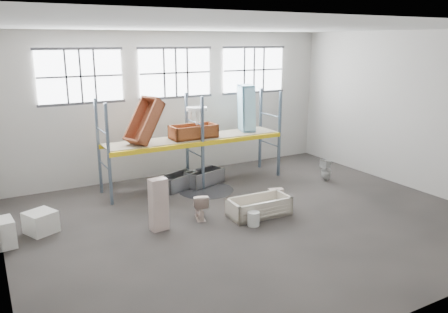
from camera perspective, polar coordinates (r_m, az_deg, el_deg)
floor at (r=12.16m, az=3.47°, el=-8.20°), size 12.00×10.00×0.10m
ceiling at (r=11.21m, az=3.89°, el=16.58°), size 12.00×10.00×0.10m
wall_back at (r=15.84m, az=-6.30°, el=6.71°), size 12.00×0.10×5.00m
wall_front at (r=7.79m, az=24.17°, el=-2.85°), size 12.00×0.10×5.00m
wall_right at (r=15.50m, az=22.94°, el=5.47°), size 0.10×10.00×5.00m
window_left at (r=14.68m, az=-18.00°, el=9.79°), size 2.60×0.04×1.60m
window_mid at (r=15.62m, az=-6.25°, el=10.66°), size 2.60×0.04×1.60m
window_right at (r=17.12m, az=3.83°, el=11.06°), size 2.60×0.04×1.60m
rack_upright_la at (r=13.08m, az=-14.62°, el=0.16°), size 0.08×0.08×3.00m
rack_upright_lb at (r=14.22m, az=-15.86°, el=1.22°), size 0.08×0.08×3.00m
rack_upright_ma at (r=14.09m, az=-2.77°, el=1.65°), size 0.08×0.08×3.00m
rack_upright_mb at (r=15.15m, az=-4.79°, el=2.54°), size 0.08×0.08×3.00m
rack_upright_ra at (r=15.62m, az=7.14°, el=2.85°), size 0.08×0.08×3.00m
rack_upright_rb at (r=16.59m, az=4.70°, el=3.60°), size 0.08×0.08×3.00m
rack_beam_front at (r=14.09m, az=-2.77°, el=1.65°), size 6.00×0.10×0.14m
rack_beam_back at (r=15.15m, az=-4.79°, el=2.54°), size 6.00×0.10×0.14m
shelf_deck at (r=14.60m, az=-3.82°, el=2.42°), size 5.90×1.10×0.03m
wet_patch at (r=14.34m, az=-2.34°, el=-4.35°), size 1.80×1.80×0.00m
bathtub_beige at (r=12.30m, az=4.54°, el=-6.44°), size 1.73×0.86×0.50m
cistern_spare at (r=13.11m, az=6.68°, el=-5.00°), size 0.47×0.31×0.41m
sink_in_tub at (r=12.82m, az=2.91°, el=-5.95°), size 0.52×0.52×0.16m
toilet_beige at (r=12.04m, az=-3.14°, el=-6.35°), size 0.59×0.79×0.72m
cistern_tall at (r=11.33m, az=-8.42°, el=-6.14°), size 0.46×0.33×1.36m
toilet_white at (r=15.60m, az=13.04°, el=-1.69°), size 0.36×0.35×0.76m
steel_tub_left at (r=14.49m, az=-5.89°, el=-3.20°), size 1.46×1.09×0.49m
steel_tub_right at (r=14.85m, az=-2.57°, el=-2.68°), size 1.46×0.98×0.49m
rust_tub_flat at (r=14.43m, az=-3.95°, el=3.24°), size 1.52×0.72×0.43m
rust_tub_tilted at (r=13.78m, az=-10.23°, el=4.51°), size 1.39×1.12×1.47m
sink_on_shelf at (r=14.24m, az=-3.52°, el=4.23°), size 0.79×0.70×0.59m
blue_tub_upright at (r=15.54m, az=2.89°, el=6.23°), size 0.70×0.86×1.62m
bucket at (r=11.66m, az=3.81°, el=-7.99°), size 0.42×0.42×0.37m
carton_far at (r=12.11m, az=-22.52°, el=-7.81°), size 0.87×0.87×0.55m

